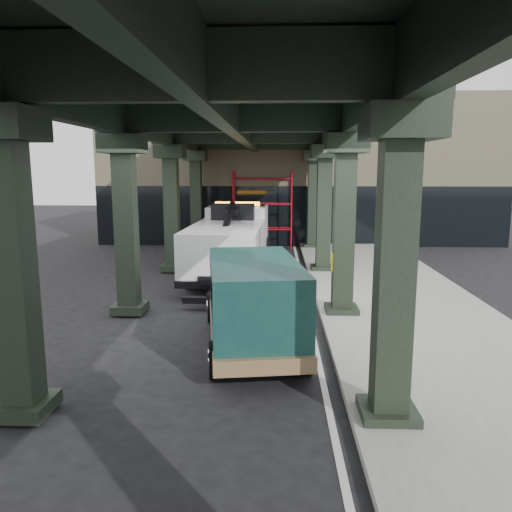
# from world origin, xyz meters

# --- Properties ---
(ground) EXTENTS (90.00, 90.00, 0.00)m
(ground) POSITION_xyz_m (0.00, 0.00, 0.00)
(ground) COLOR black
(ground) RESTS_ON ground
(sidewalk) EXTENTS (5.00, 40.00, 0.15)m
(sidewalk) POSITION_xyz_m (4.50, 2.00, 0.07)
(sidewalk) COLOR gray
(sidewalk) RESTS_ON ground
(lane_stripe) EXTENTS (0.12, 38.00, 0.01)m
(lane_stripe) POSITION_xyz_m (1.70, 2.00, 0.01)
(lane_stripe) COLOR silver
(lane_stripe) RESTS_ON ground
(viaduct) EXTENTS (7.40, 32.00, 6.40)m
(viaduct) POSITION_xyz_m (-0.40, 2.00, 5.46)
(viaduct) COLOR black
(viaduct) RESTS_ON ground
(building) EXTENTS (22.00, 10.00, 8.00)m
(building) POSITION_xyz_m (2.00, 20.00, 4.00)
(building) COLOR #C6B793
(building) RESTS_ON ground
(scaffolding) EXTENTS (3.08, 0.88, 4.00)m
(scaffolding) POSITION_xyz_m (0.00, 14.64, 2.11)
(scaffolding) COLOR #AE0D1C
(scaffolding) RESTS_ON ground
(tow_truck) EXTENTS (2.86, 8.84, 2.87)m
(tow_truck) POSITION_xyz_m (-0.97, 7.54, 1.40)
(tow_truck) COLOR black
(tow_truck) RESTS_ON ground
(towed_van) EXTENTS (2.69, 5.38, 2.09)m
(towed_van) POSITION_xyz_m (0.24, -0.57, 1.12)
(towed_van) COLOR #113D3A
(towed_van) RESTS_ON ground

